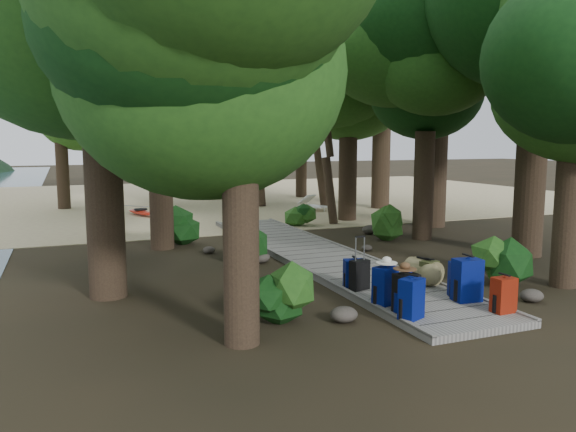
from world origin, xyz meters
name	(u,v)px	position (x,y,z in m)	size (l,w,h in m)	color
ground	(336,266)	(0.00, 0.00, 0.00)	(120.00, 120.00, 0.00)	black
sand_beach	(189,199)	(0.00, 16.00, 0.01)	(40.00, 22.00, 0.02)	tan
boardwalk	(317,255)	(0.00, 1.00, 0.06)	(2.00, 12.00, 0.12)	gray
backpack_left_a	(411,296)	(-0.79, -4.16, 0.47)	(0.37, 0.26, 0.70)	#050C6F
backpack_left_b	(406,291)	(-0.68, -3.85, 0.47)	(0.38, 0.27, 0.69)	black
backpack_left_c	(385,284)	(-0.76, -3.35, 0.47)	(0.38, 0.27, 0.71)	#050C6F
backpack_left_d	(354,272)	(-0.69, -2.14, 0.41)	(0.37, 0.27, 0.57)	#050C6F
backpack_right_a	(504,293)	(0.76, -4.44, 0.43)	(0.35, 0.25, 0.63)	#831300
backpack_right_b	(467,278)	(0.65, -3.70, 0.53)	(0.45, 0.32, 0.81)	#050C6F
backpack_right_c	(461,278)	(0.72, -3.45, 0.46)	(0.40, 0.28, 0.68)	#050C6F
backpack_right_d	(429,271)	(0.74, -2.49, 0.37)	(0.32, 0.23, 0.50)	#31391A
duffel_right_khaki	(423,271)	(0.72, -2.33, 0.34)	(0.45, 0.67, 0.45)	olive
suitcase_on_boardwalk	(360,275)	(-0.70, -2.37, 0.40)	(0.36, 0.20, 0.55)	black
lone_suitcase_on_sand	(241,211)	(0.29, 8.28, 0.31)	(0.37, 0.21, 0.58)	black
hat_brown	(405,266)	(-0.69, -3.81, 0.87)	(0.37, 0.37, 0.11)	#51351E
hat_white	(387,260)	(-0.76, -3.38, 0.89)	(0.35, 0.35, 0.12)	silver
kayak	(141,211)	(-3.03, 10.41, 0.20)	(0.78, 3.58, 0.36)	#AF1C0F
sun_lounger	(314,203)	(3.77, 9.50, 0.31)	(0.58, 1.80, 0.58)	silver
tree_right_a	(574,104)	(3.36, -3.25, 3.53)	(4.24, 4.24, 7.06)	black
tree_right_b	(538,43)	(4.97, -0.67, 5.16)	(5.78, 5.78, 10.31)	black
tree_right_c	(426,96)	(3.96, 2.30, 4.09)	(4.73, 4.73, 8.18)	black
tree_right_d	(438,37)	(5.72, 4.24, 6.13)	(6.69, 6.69, 12.26)	black
tree_right_e	(349,89)	(3.76, 6.59, 4.65)	(5.17, 5.17, 9.31)	black
tree_right_f	(383,77)	(6.75, 9.29, 5.45)	(6.11, 6.11, 10.90)	black
tree_left_a	(239,84)	(-3.44, -3.92, 3.59)	(4.31, 4.31, 7.19)	black
tree_left_b	(97,26)	(-5.01, -0.69, 4.82)	(5.35, 5.35, 9.63)	black
tree_left_c	(157,79)	(-3.32, 3.61, 4.42)	(5.08, 5.08, 8.84)	black
tree_back_a	(156,110)	(-1.69, 14.65, 4.19)	(4.85, 4.85, 8.39)	black
tree_back_b	(218,96)	(1.40, 15.56, 4.98)	(5.58, 5.58, 9.97)	black
tree_back_c	(301,117)	(5.48, 14.84, 4.02)	(4.47, 4.47, 8.04)	black
tree_back_d	(60,121)	(-5.71, 13.96, 3.67)	(4.40, 4.40, 7.33)	black
palm_right_a	(335,123)	(2.97, 6.10, 3.44)	(4.03, 4.03, 6.88)	#134613
palm_right_b	(322,108)	(4.63, 10.65, 4.20)	(4.35, 4.35, 8.40)	#134613
palm_right_c	(265,116)	(2.54, 11.94, 3.90)	(4.91, 4.91, 7.80)	#134613
palm_left_a	(102,118)	(-4.53, 6.53, 3.50)	(4.40, 4.40, 7.00)	#134613
rock_left_a	(344,314)	(-1.66, -3.61, 0.12)	(0.45, 0.40, 0.25)	#4C473F
rock_left_b	(239,298)	(-2.90, -1.99, 0.09)	(0.34, 0.30, 0.19)	#4C473F
rock_left_c	(260,257)	(-1.48, 0.98, 0.13)	(0.47, 0.42, 0.26)	#4C473F
rock_left_d	(209,250)	(-2.33, 2.55, 0.09)	(0.32, 0.28, 0.17)	#4C473F
rock_right_a	(532,296)	(1.96, -3.85, 0.11)	(0.42, 0.38, 0.23)	#4C473F
rock_right_b	(471,263)	(2.62, -1.44, 0.15)	(0.53, 0.48, 0.29)	#4C473F
rock_right_c	(367,248)	(1.57, 1.32, 0.08)	(0.29, 0.26, 0.16)	#4C473F
rock_right_d	(370,230)	(2.99, 3.62, 0.14)	(0.50, 0.45, 0.27)	#4C473F
shrub_left_a	(280,296)	(-2.63, -3.29, 0.45)	(0.99, 0.99, 0.89)	#204D17
shrub_left_b	(243,246)	(-1.86, 1.13, 0.40)	(0.89, 0.89, 0.80)	#204D17
shrub_left_c	(183,226)	(-2.66, 4.20, 0.50)	(1.10, 1.10, 0.99)	#204D17
shrub_right_a	(500,263)	(2.19, -2.80, 0.47)	(1.05, 1.05, 0.95)	#204D17
shrub_right_b	(385,223)	(2.78, 2.44, 0.52)	(1.15, 1.15, 1.03)	#204D17
shrub_right_c	(302,215)	(1.66, 5.81, 0.37)	(0.83, 0.83, 0.74)	#204D17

